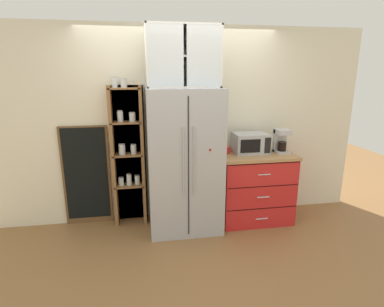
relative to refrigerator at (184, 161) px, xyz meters
name	(u,v)px	position (x,y,z in m)	size (l,w,h in m)	color
ground_plane	(185,226)	(0.00, -0.01, -0.90)	(10.72, 10.72, 0.00)	olive
wall_back_cream	(180,126)	(0.00, 0.39, 0.38)	(5.02, 0.10, 2.55)	silver
refrigerator	(184,161)	(0.00, 0.00, 0.00)	(0.90, 0.71, 1.79)	#ADAFB5
pantry_shelf_column	(128,153)	(-0.70, 0.29, 0.06)	(0.45, 0.25, 1.91)	brown
counter_cabinet	(254,187)	(0.96, 0.05, -0.43)	(0.98, 0.63, 0.94)	red
microwave	(251,143)	(0.90, 0.09, 0.17)	(0.44, 0.33, 0.26)	#ADAFB5
coffee_maker	(281,141)	(1.31, 0.05, 0.20)	(0.17, 0.20, 0.31)	#B7B7BC
mug_red	(227,150)	(0.59, 0.11, 0.08)	(0.11, 0.08, 0.09)	red
bottle_cobalt	(257,146)	(0.96, 0.04, 0.15)	(0.06, 0.06, 0.24)	navy
upper_cabinet	(183,57)	(0.00, 0.05, 1.24)	(0.86, 0.32, 0.70)	silver
chalkboard_menu	(87,176)	(-1.24, 0.32, -0.23)	(0.60, 0.04, 1.32)	brown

